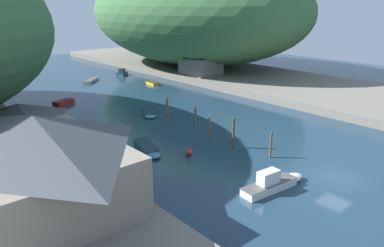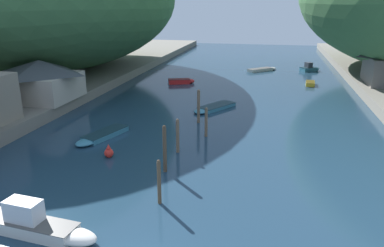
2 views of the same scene
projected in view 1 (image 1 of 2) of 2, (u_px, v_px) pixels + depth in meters
The scene contains 21 objects.
water_surface at pixel (143, 108), 54.10m from camera, with size 130.00×130.00×0.00m, color #1E384C.
right_bank at pixel (261, 80), 70.68m from camera, with size 22.00×120.00×1.17m.
hillside_right at pixel (195, 12), 81.99m from camera, with size 39.45×55.23×22.49m.
waterfront_building at pixel (37, 159), 25.07m from camera, with size 10.58×13.75×6.45m.
boathouse_shed at pixel (20, 124), 36.24m from camera, with size 7.37×7.15×4.18m.
right_bank_cottage at pixel (201, 60), 71.93m from camera, with size 6.58×6.97×5.25m.
boat_near_quay at pixel (123, 73), 78.26m from camera, with size 3.56×3.06×1.47m.
boat_moored_right at pixel (92, 80), 72.45m from camera, with size 5.16×5.04×0.46m.
boat_yellow_tender at pixel (148, 149), 38.28m from camera, with size 3.12×5.74×0.48m.
boat_open_rowboat at pixel (274, 183), 30.50m from camera, with size 6.59×1.98×1.77m.
boat_red_skiff at pixel (151, 83), 69.53m from camera, with size 1.34×3.36×0.50m.
boat_cabin_cruiser at pixel (65, 102), 56.13m from camera, with size 3.98×2.59×0.65m.
boat_white_cruiser at pixel (150, 112), 51.15m from camera, with size 4.43×5.73×0.40m.
mooring_post_nearest at pixel (271, 144), 36.40m from camera, with size 0.22×0.22×2.72m.
mooring_post_second at pixel (233, 133), 38.73m from camera, with size 0.26×0.26×3.35m.
mooring_post_middle at pixel (209, 127), 41.36m from camera, with size 0.25×0.25×2.72m.
mooring_post_fourth at pixel (195, 117), 45.19m from camera, with size 0.25×0.25×2.60m.
mooring_post_farthest at pixel (167, 110), 46.86m from camera, with size 0.28×0.28×3.27m.
channel_buoy_near at pixel (189, 151), 37.18m from camera, with size 0.70×0.70×1.04m.
person_on_quay at pixel (78, 161), 30.65m from camera, with size 0.32×0.43×1.69m.
person_by_boathouse at pixel (65, 155), 31.88m from camera, with size 0.33×0.43×1.69m.
Camera 1 is at (-28.99, -13.94, 14.53)m, focal length 35.00 mm.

